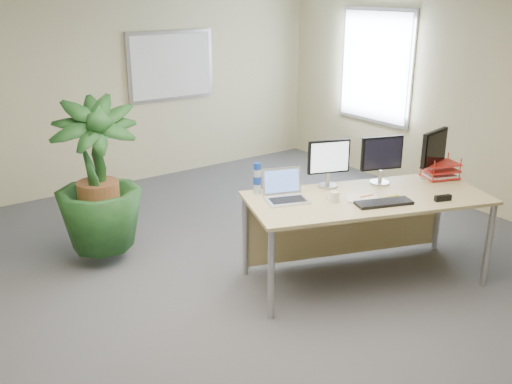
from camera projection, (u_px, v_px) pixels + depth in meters
floor at (274, 318)px, 4.69m from camera, size 8.00×8.00×0.00m
back_wall at (87, 88)px, 7.30m from camera, size 7.00×0.04×2.70m
whiteboard at (171, 66)px, 7.86m from camera, size 1.30×0.04×0.95m
window at (375, 66)px, 7.82m from camera, size 0.04×1.30×1.55m
desk at (360, 210)px, 5.22m from camera, size 2.32×1.56×0.82m
floor_plant at (98, 189)px, 5.45m from camera, size 1.08×1.08×1.50m
monitor_left at (329, 160)px, 5.21m from camera, size 0.39×0.18×0.44m
monitor_right at (382, 157)px, 5.29m from camera, size 0.40×0.19×0.46m
monitor_dark at (434, 151)px, 5.43m from camera, size 0.43×0.20×0.48m
laptop at (285, 192)px, 4.96m from camera, size 0.44×0.41×0.25m
keyboard at (384, 203)px, 4.86m from camera, size 0.52×0.32×0.03m
coffee_mug at (334, 197)px, 4.91m from camera, size 0.12×0.08×0.09m
spiral_notebook at (362, 198)px, 4.98m from camera, size 0.35×0.33×0.01m
orange_pen at (367, 196)px, 5.01m from camera, size 0.14×0.03×0.01m
yellow_highlighter at (392, 196)px, 5.02m from camera, size 0.13×0.05×0.02m
water_bottle at (257, 179)px, 5.08m from camera, size 0.07×0.07×0.29m
letter_tray at (440, 171)px, 5.51m from camera, size 0.38×0.33×0.15m
stapler at (443, 198)px, 4.93m from camera, size 0.16×0.09×0.05m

